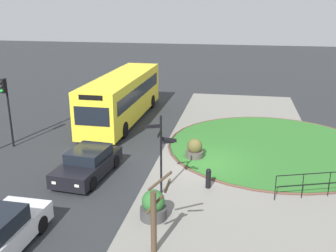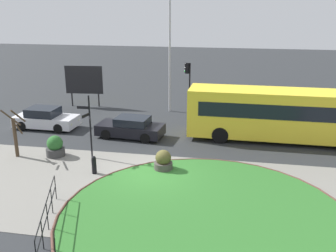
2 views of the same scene
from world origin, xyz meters
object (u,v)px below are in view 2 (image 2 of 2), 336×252
at_px(lamppost_tall, 170,49).
at_px(planter_near_signpost, 55,147).
at_px(bus_yellow, 282,114).
at_px(planter_kerbside, 163,161).
at_px(street_tree_bare, 15,134).
at_px(bollard_foreground, 94,165).
at_px(billboard_left, 84,81).
at_px(traffic_light_near, 188,77).
at_px(car_near_lane, 45,119).
at_px(car_far_lane, 131,128).
at_px(signpost_directional, 89,122).

height_order(lamppost_tall, planter_near_signpost, lamppost_tall).
height_order(bus_yellow, planter_kerbside, bus_yellow).
bearing_deg(planter_near_signpost, street_tree_bare, -165.38).
distance_m(bollard_foreground, billboard_left, 13.93).
xyz_separation_m(bollard_foreground, planter_kerbside, (3.32, 1.01, 0.01)).
relative_size(bollard_foreground, planter_kerbside, 0.85).
bearing_deg(planter_kerbside, street_tree_bare, 177.83).
distance_m(bollard_foreground, traffic_light_near, 12.21).
xyz_separation_m(bus_yellow, traffic_light_near, (-6.47, 4.73, 1.21)).
bearing_deg(street_tree_bare, planter_near_signpost, 14.62).
height_order(bollard_foreground, lamppost_tall, lamppost_tall).
height_order(car_near_lane, car_far_lane, car_near_lane).
bearing_deg(car_far_lane, billboard_left, -44.30).
relative_size(bus_yellow, planter_kerbside, 10.37).
relative_size(billboard_left, planter_kerbside, 3.05).
bearing_deg(planter_near_signpost, bollard_foreground, -31.74).
bearing_deg(traffic_light_near, billboard_left, 3.38).
bearing_deg(traffic_light_near, bus_yellow, 154.35).
xyz_separation_m(car_far_lane, planter_kerbside, (3.05, -4.75, -0.13)).
bearing_deg(bus_yellow, car_near_lane, 1.88).
bearing_deg(street_tree_bare, car_far_lane, 40.15).
height_order(signpost_directional, car_far_lane, signpost_directional).
distance_m(signpost_directional, planter_kerbside, 4.62).
distance_m(bollard_foreground, planter_near_signpost, 3.51).
xyz_separation_m(car_near_lane, billboard_left, (0.39, 6.13, 1.50)).
relative_size(signpost_directional, bollard_foreground, 3.76).
relative_size(traffic_light_near, planter_near_signpost, 3.35).
xyz_separation_m(car_near_lane, car_far_lane, (6.25, -0.75, -0.03)).
height_order(traffic_light_near, street_tree_bare, traffic_light_near).
bearing_deg(traffic_light_near, lamppost_tall, -18.40).
xyz_separation_m(car_far_lane, billboard_left, (-5.87, 6.89, 1.53)).
xyz_separation_m(signpost_directional, car_near_lane, (-5.06, 4.57, -1.42)).
relative_size(traffic_light_near, street_tree_bare, 1.39).
xyz_separation_m(car_near_lane, lamppost_tall, (7.55, 5.89, 4.19)).
distance_m(lamppost_tall, billboard_left, 7.66).
relative_size(car_near_lane, lamppost_tall, 0.47).
bearing_deg(street_tree_bare, car_near_lane, 100.86).
distance_m(bollard_foreground, car_near_lane, 8.84).
distance_m(bus_yellow, traffic_light_near, 8.10).
distance_m(billboard_left, planter_near_signpost, 11.23).
relative_size(bollard_foreground, billboard_left, 0.28).
xyz_separation_m(lamppost_tall, planter_kerbside, (1.74, -11.40, -4.36)).
bearing_deg(bollard_foreground, traffic_light_near, 74.85).
bearing_deg(planter_kerbside, lamppost_tall, 98.70).
xyz_separation_m(bus_yellow, street_tree_bare, (-14.57, -5.49, -0.35)).
distance_m(signpost_directional, car_near_lane, 6.96).
relative_size(bus_yellow, traffic_light_near, 2.88).
bearing_deg(car_near_lane, lamppost_tall, 39.44).
distance_m(planter_kerbside, street_tree_bare, 8.35).
height_order(signpost_directional, bollard_foreground, signpost_directional).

